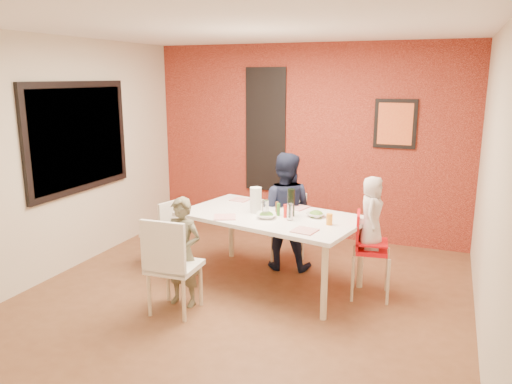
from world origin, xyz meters
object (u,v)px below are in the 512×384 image
at_px(paper_towel_roll, 256,200).
at_px(high_chair, 368,247).
at_px(toddler, 372,213).
at_px(child_near, 183,252).
at_px(chair_left, 166,230).
at_px(wine_bottle, 291,203).
at_px(chair_near, 170,262).
at_px(child_far, 284,211).
at_px(chair_far, 289,224).
at_px(dining_table, 271,221).

bearing_deg(paper_towel_roll, high_chair, 1.97).
bearing_deg(toddler, child_near, 113.93).
bearing_deg(high_chair, chair_left, 83.07).
bearing_deg(wine_bottle, chair_near, -128.57).
bearing_deg(child_far, child_near, 57.35).
bearing_deg(toddler, chair_far, 54.47).
relative_size(chair_near, chair_far, 1.14).
bearing_deg(chair_far, chair_near, -115.68).
bearing_deg(dining_table, chair_near, -121.06).
bearing_deg(high_chair, dining_table, 84.54).
bearing_deg(paper_towel_roll, chair_far, 77.99).
xyz_separation_m(toddler, paper_towel_roll, (-1.24, -0.05, 0.03)).
xyz_separation_m(chair_left, wine_bottle, (1.54, 0.03, 0.47)).
distance_m(dining_table, chair_far, 0.79).
relative_size(child_near, wine_bottle, 3.71).
bearing_deg(toddler, dining_table, 90.16).
xyz_separation_m(dining_table, toddler, (1.06, 0.06, 0.18)).
height_order(dining_table, toddler, toddler).
distance_m(chair_far, child_near, 1.68).
xyz_separation_m(high_chair, child_far, (-1.06, 0.46, 0.16)).
xyz_separation_m(high_chair, paper_towel_roll, (-1.22, -0.04, 0.39)).
xyz_separation_m(child_far, wine_bottle, (0.24, -0.50, 0.24)).
bearing_deg(child_far, paper_towel_roll, 64.16).
height_order(high_chair, paper_towel_roll, paper_towel_roll).
height_order(chair_near, wine_bottle, wine_bottle).
relative_size(chair_near, chair_left, 1.15).
bearing_deg(child_near, chair_far, 70.58).
height_order(child_near, wine_bottle, child_near).
bearing_deg(wine_bottle, chair_left, -178.95).
bearing_deg(chair_far, wine_bottle, -78.47).
distance_m(dining_table, wine_bottle, 0.31).
relative_size(chair_left, child_near, 0.76).
relative_size(chair_left, wine_bottle, 2.82).
bearing_deg(chair_left, wine_bottle, 106.87).
distance_m(chair_far, child_far, 0.33).
distance_m(high_chair, child_far, 1.16).
distance_m(chair_near, wine_bottle, 1.43).
xyz_separation_m(child_far, toddler, (1.08, -0.45, 0.21)).
distance_m(high_chair, toddler, 0.37).
distance_m(dining_table, high_chair, 1.06).
xyz_separation_m(high_chair, child_near, (-1.68, -0.87, 0.01)).
distance_m(dining_table, paper_towel_roll, 0.28).
height_order(chair_far, child_near, child_near).
xyz_separation_m(chair_left, high_chair, (2.36, 0.07, 0.07)).
bearing_deg(paper_towel_roll, chair_near, -112.91).
bearing_deg(toddler, chair_left, 88.54).
height_order(chair_near, chair_far, chair_near).
xyz_separation_m(wine_bottle, paper_towel_roll, (-0.40, -0.00, -0.01)).
bearing_deg(paper_towel_roll, chair_left, -178.64).
xyz_separation_m(chair_near, chair_far, (0.61, 1.81, -0.07)).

